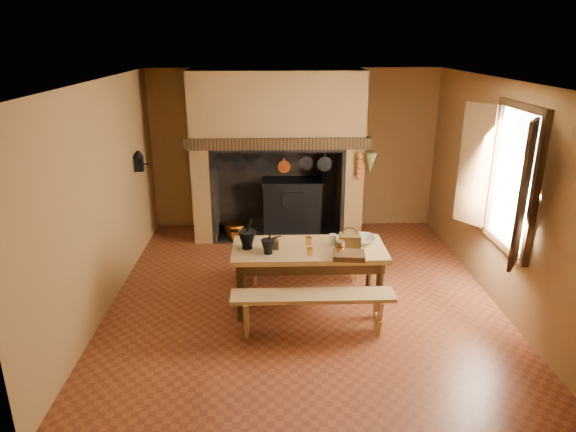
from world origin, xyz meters
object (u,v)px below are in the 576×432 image
object	(u,v)px
work_table	(309,257)
coffee_grinder	(274,244)
mixing_bowl	(361,240)
wicker_basket	(350,240)
bench_front	(313,304)
iron_range	(292,204)

from	to	relation	value
work_table	coffee_grinder	xyz separation A→B (m)	(-0.43, -0.02, 0.19)
coffee_grinder	mixing_bowl	bearing A→B (deg)	7.24
work_table	mixing_bowl	world-z (taller)	mixing_bowl
mixing_bowl	wicker_basket	distance (m)	0.18
mixing_bowl	work_table	bearing A→B (deg)	-170.29
bench_front	iron_range	bearing A→B (deg)	91.56
work_table	iron_range	bearing A→B (deg)	91.93
coffee_grinder	wicker_basket	xyz separation A→B (m)	(0.94, 0.06, 0.02)
mixing_bowl	coffee_grinder	bearing A→B (deg)	-172.78
iron_range	bench_front	world-z (taller)	iron_range
iron_range	wicker_basket	xyz separation A→B (m)	(0.61, -2.72, 0.42)
iron_range	work_table	xyz separation A→B (m)	(0.09, -2.76, 0.21)
iron_range	work_table	bearing A→B (deg)	-88.07
coffee_grinder	wicker_basket	world-z (taller)	wicker_basket
iron_range	bench_front	xyz separation A→B (m)	(0.09, -3.43, -0.09)
bench_front	wicker_basket	bearing A→B (deg)	53.91
work_table	bench_front	distance (m)	0.73
work_table	coffee_grinder	bearing A→B (deg)	-176.69
iron_range	work_table	distance (m)	2.77
work_table	coffee_grinder	size ratio (longest dim) A/B	11.00
bench_front	coffee_grinder	distance (m)	0.91
coffee_grinder	wicker_basket	bearing A→B (deg)	3.88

